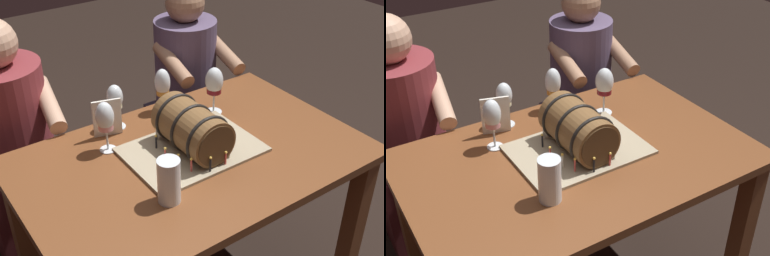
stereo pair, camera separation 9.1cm
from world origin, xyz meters
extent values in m
cube|color=brown|center=(0.00, 0.00, 0.70)|extent=(1.27, 0.82, 0.03)
cube|color=brown|center=(0.57, -0.35, 0.34)|extent=(0.07, 0.07, 0.69)
cube|color=brown|center=(-0.57, 0.35, 0.34)|extent=(0.07, 0.07, 0.69)
cube|color=brown|center=(0.57, 0.35, 0.34)|extent=(0.07, 0.07, 0.69)
cube|color=tan|center=(0.01, 0.02, 0.73)|extent=(0.48, 0.35, 0.01)
cylinder|color=brown|center=(0.01, 0.02, 0.82)|extent=(0.17, 0.29, 0.17)
cylinder|color=#46301B|center=(0.01, -0.12, 0.82)|extent=(0.15, 0.00, 0.15)
cylinder|color=#46301B|center=(0.01, 0.17, 0.82)|extent=(0.15, 0.00, 0.15)
torus|color=black|center=(0.01, -0.08, 0.82)|extent=(0.19, 0.01, 0.19)
torus|color=black|center=(0.01, 0.02, 0.82)|extent=(0.19, 0.01, 0.19)
torus|color=black|center=(0.01, 0.12, 0.82)|extent=(0.19, 0.01, 0.19)
cylinder|color=#D64C47|center=(0.14, 0.02, 0.76)|extent=(0.01, 0.01, 0.05)
sphere|color=#F9C64C|center=(0.14, 0.02, 0.79)|extent=(0.01, 0.01, 0.01)
cylinder|color=black|center=(0.13, 0.09, 0.76)|extent=(0.01, 0.01, 0.05)
sphere|color=#F9C64C|center=(0.13, 0.09, 0.79)|extent=(0.01, 0.01, 0.01)
cylinder|color=#EAD666|center=(0.10, 0.13, 0.75)|extent=(0.01, 0.01, 0.04)
sphere|color=#F9C64C|center=(0.10, 0.13, 0.78)|extent=(0.01, 0.01, 0.01)
cylinder|color=#EAD666|center=(0.03, 0.18, 0.76)|extent=(0.01, 0.01, 0.04)
sphere|color=#F9C64C|center=(0.03, 0.18, 0.78)|extent=(0.01, 0.01, 0.01)
cylinder|color=#D64C47|center=(0.00, 0.18, 0.76)|extent=(0.01, 0.01, 0.05)
sphere|color=#F9C64C|center=(0.00, 0.18, 0.79)|extent=(0.01, 0.01, 0.01)
cylinder|color=silver|center=(-0.06, 0.15, 0.76)|extent=(0.01, 0.01, 0.05)
sphere|color=#F9C64C|center=(-0.06, 0.15, 0.79)|extent=(0.01, 0.01, 0.01)
cylinder|color=black|center=(-0.09, 0.10, 0.76)|extent=(0.01, 0.01, 0.05)
sphere|color=#F9C64C|center=(-0.09, 0.10, 0.79)|extent=(0.01, 0.01, 0.01)
cylinder|color=#D64C47|center=(-0.11, 0.01, 0.76)|extent=(0.01, 0.01, 0.05)
sphere|color=#F9C64C|center=(-0.11, 0.01, 0.79)|extent=(0.01, 0.01, 0.01)
cylinder|color=silver|center=(-0.09, -0.05, 0.76)|extent=(0.01, 0.01, 0.05)
sphere|color=#F9C64C|center=(-0.09, -0.05, 0.79)|extent=(0.01, 0.01, 0.01)
cylinder|color=#D64C47|center=(-0.07, -0.09, 0.76)|extent=(0.01, 0.01, 0.05)
sphere|color=#F9C64C|center=(-0.07, -0.09, 0.79)|extent=(0.01, 0.01, 0.01)
cylinder|color=black|center=(-0.02, -0.13, 0.76)|extent=(0.01, 0.01, 0.05)
sphere|color=#F9C64C|center=(-0.02, -0.13, 0.79)|extent=(0.01, 0.01, 0.01)
cylinder|color=#D64C47|center=(0.05, -0.13, 0.76)|extent=(0.01, 0.01, 0.04)
sphere|color=#F9C64C|center=(0.05, -0.13, 0.78)|extent=(0.01, 0.01, 0.01)
cylinder|color=silver|center=(0.09, -0.11, 0.76)|extent=(0.01, 0.01, 0.05)
sphere|color=#F9C64C|center=(0.09, -0.11, 0.79)|extent=(0.01, 0.01, 0.01)
cylinder|color=silver|center=(0.12, -0.06, 0.76)|extent=(0.01, 0.01, 0.04)
sphere|color=#F9C64C|center=(0.12, -0.06, 0.78)|extent=(0.01, 0.01, 0.01)
cylinder|color=white|center=(0.09, 0.34, 0.72)|extent=(0.07, 0.07, 0.00)
cylinder|color=white|center=(0.09, 0.34, 0.76)|extent=(0.01, 0.01, 0.07)
ellipsoid|color=white|center=(0.09, 0.34, 0.85)|extent=(0.07, 0.07, 0.12)
cylinder|color=#C6842D|center=(0.09, 0.34, 0.82)|extent=(0.05, 0.05, 0.04)
cylinder|color=white|center=(-0.24, 0.21, 0.72)|extent=(0.06, 0.06, 0.00)
cylinder|color=white|center=(-0.24, 0.21, 0.77)|extent=(0.01, 0.01, 0.08)
ellipsoid|color=white|center=(-0.24, 0.21, 0.87)|extent=(0.07, 0.07, 0.11)
cylinder|color=pink|center=(-0.24, 0.21, 0.83)|extent=(0.06, 0.06, 0.03)
cylinder|color=white|center=(0.26, 0.21, 0.72)|extent=(0.07, 0.07, 0.00)
cylinder|color=white|center=(0.26, 0.21, 0.77)|extent=(0.01, 0.01, 0.08)
ellipsoid|color=white|center=(0.26, 0.21, 0.87)|extent=(0.07, 0.07, 0.12)
cylinder|color=maroon|center=(0.26, 0.21, 0.83)|extent=(0.06, 0.06, 0.04)
cylinder|color=white|center=(-0.13, 0.33, 0.72)|extent=(0.07, 0.07, 0.00)
cylinder|color=white|center=(-0.13, 0.33, 0.77)|extent=(0.01, 0.01, 0.08)
ellipsoid|color=white|center=(-0.13, 0.33, 0.86)|extent=(0.06, 0.06, 0.10)
cylinder|color=beige|center=(-0.13, 0.33, 0.83)|extent=(0.05, 0.05, 0.04)
cylinder|color=white|center=(-0.21, -0.17, 0.80)|extent=(0.08, 0.08, 0.16)
cylinder|color=#C6842D|center=(-0.21, -0.17, 0.77)|extent=(0.07, 0.07, 0.10)
cylinder|color=white|center=(-0.21, -0.17, 0.83)|extent=(0.07, 0.07, 0.01)
cube|color=silver|center=(-0.19, 0.30, 0.80)|extent=(0.11, 0.05, 0.16)
cube|color=#4C1B1E|center=(-0.46, 0.71, 0.23)|extent=(0.34, 0.32, 0.45)
cylinder|color=maroon|center=(-0.46, 0.71, 0.69)|extent=(0.40, 0.40, 0.49)
cylinder|color=tan|center=(-0.32, 0.55, 0.79)|extent=(0.11, 0.32, 0.14)
cube|color=#372D40|center=(0.46, 0.71, 0.23)|extent=(0.34, 0.32, 0.45)
cylinder|color=#5B4C6B|center=(0.46, 0.71, 0.69)|extent=(0.34, 0.34, 0.49)
sphere|color=#A87A5B|center=(0.46, 0.71, 1.02)|extent=(0.19, 0.19, 0.19)
cylinder|color=#A87A5B|center=(0.59, 0.56, 0.79)|extent=(0.10, 0.31, 0.14)
cylinder|color=#A87A5B|center=(0.30, 0.59, 0.79)|extent=(0.10, 0.31, 0.14)
camera|label=1|loc=(-0.88, -1.24, 1.78)|focal=46.94mm
camera|label=2|loc=(-0.80, -1.29, 1.78)|focal=46.94mm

